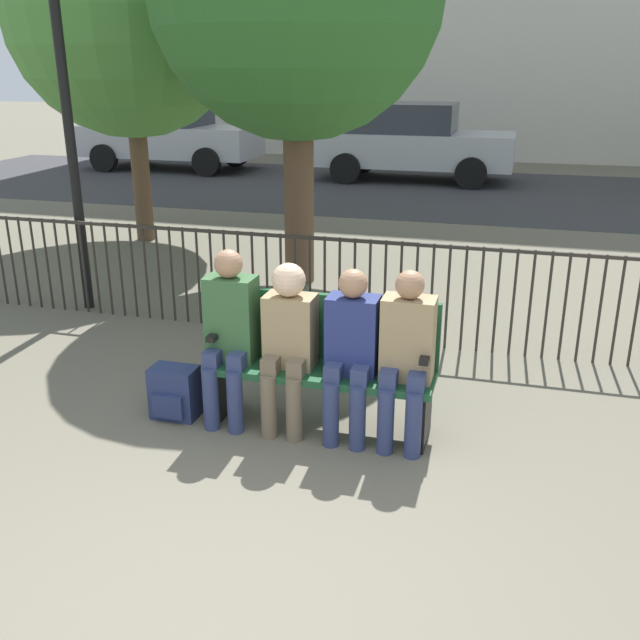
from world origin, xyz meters
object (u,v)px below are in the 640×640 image
object	(u,v)px
seated_person_2	(351,347)
parked_car_1	(410,141)
seated_person_3	(406,351)
tree_1	(127,14)
park_bench	(323,359)
parked_car_0	(166,133)
seated_person_1	(288,338)
lamp_post	(59,46)
backpack	(174,393)
seated_person_0	(230,329)

from	to	relation	value
seated_person_2	parked_car_1	bearing A→B (deg)	96.94
seated_person_3	tree_1	size ratio (longest dim) A/B	0.26
tree_1	parked_car_1	size ratio (longest dim) A/B	1.10
park_bench	parked_car_0	xyz separation A→B (m)	(-7.02, 11.45, 0.35)
seated_person_1	parked_car_0	world-z (taller)	parked_car_0
seated_person_2	lamp_post	world-z (taller)	lamp_post
parked_car_1	seated_person_3	bearing A→B (deg)	-81.25
seated_person_1	parked_car_0	xyz separation A→B (m)	(-6.81, 11.58, 0.17)
seated_person_2	lamp_post	size ratio (longest dim) A/B	0.30
seated_person_1	lamp_post	size ratio (longest dim) A/B	0.30
backpack	tree_1	xyz separation A→B (m)	(-2.91, 4.91, 2.84)
seated_person_3	tree_1	world-z (taller)	tree_1
parked_car_1	parked_car_0	bearing A→B (deg)	178.35
backpack	parked_car_1	bearing A→B (deg)	90.57
backpack	seated_person_3	bearing A→B (deg)	2.73
seated_person_2	seated_person_0	bearing A→B (deg)	179.74
seated_person_2	tree_1	size ratio (longest dim) A/B	0.25
park_bench	seated_person_1	world-z (taller)	seated_person_1
seated_person_0	seated_person_3	world-z (taller)	seated_person_0
backpack	lamp_post	xyz separation A→B (m)	(-1.99, 2.00, 2.38)
seated_person_0	tree_1	distance (m)	6.31
lamp_post	seated_person_1	bearing A→B (deg)	-34.15
lamp_post	seated_person_0	bearing A→B (deg)	-38.54
seated_person_2	lamp_post	distance (m)	4.24
seated_person_1	seated_person_3	distance (m)	0.80
tree_1	lamp_post	size ratio (longest dim) A/B	1.18
seated_person_3	parked_car_0	bearing A→B (deg)	123.34
seated_person_2	parked_car_1	distance (m)	11.50
seated_person_1	tree_1	world-z (taller)	tree_1
tree_1	seated_person_2	bearing A→B (deg)	-49.10
backpack	tree_1	world-z (taller)	tree_1
seated_person_1	parked_car_1	bearing A→B (deg)	94.78
backpack	park_bench	bearing A→B (deg)	11.10
seated_person_2	parked_car_0	world-z (taller)	parked_car_0
parked_car_1	tree_1	bearing A→B (deg)	-113.03
parked_car_0	parked_car_1	world-z (taller)	same
park_bench	lamp_post	xyz separation A→B (m)	(-3.04, 1.79, 2.07)
seated_person_2	backpack	size ratio (longest dim) A/B	3.09
park_bench	lamp_post	distance (m)	4.09
park_bench	backpack	size ratio (longest dim) A/B	4.12
seated_person_3	tree_1	xyz separation A→B (m)	(-4.55, 4.83, 2.36)
backpack	seated_person_2	bearing A→B (deg)	3.45
lamp_post	parked_car_1	world-z (taller)	lamp_post
tree_1	backpack	bearing A→B (deg)	-59.33
seated_person_1	seated_person_3	bearing A→B (deg)	0.05
parked_car_0	parked_car_1	size ratio (longest dim) A/B	1.00
seated_person_0	lamp_post	size ratio (longest dim) A/B	0.32
lamp_post	parked_car_0	bearing A→B (deg)	112.43
seated_person_0	lamp_post	world-z (taller)	lamp_post
seated_person_1	seated_person_2	distance (m)	0.44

